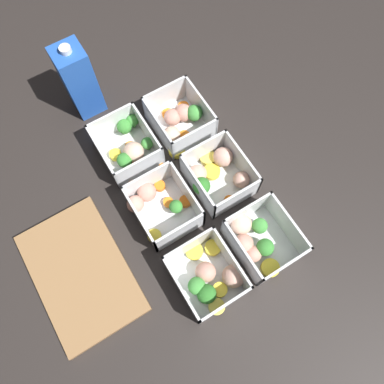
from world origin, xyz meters
name	(u,v)px	position (x,y,z in m)	size (l,w,h in m)	color
ground_plane	(192,196)	(0.00, 0.00, 0.00)	(4.00, 4.00, 0.00)	#282321
container_near_left	(257,240)	(-0.16, -0.06, 0.03)	(0.16, 0.13, 0.08)	white
container_near_center	(217,174)	(0.01, -0.07, 0.03)	(0.15, 0.13, 0.08)	white
container_near_right	(180,121)	(0.17, -0.07, 0.03)	(0.15, 0.12, 0.08)	white
container_far_left	(211,278)	(-0.18, 0.07, 0.03)	(0.17, 0.13, 0.08)	white
container_far_center	(159,205)	(0.01, 0.08, 0.03)	(0.15, 0.14, 0.08)	white
container_far_right	(129,147)	(0.17, 0.07, 0.03)	(0.15, 0.13, 0.08)	white
juice_carton	(79,81)	(0.34, 0.09, 0.10)	(0.07, 0.07, 0.20)	blue
cutting_board	(81,273)	(-0.03, 0.29, 0.01)	(0.28, 0.18, 0.02)	olive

